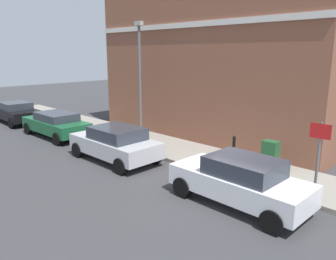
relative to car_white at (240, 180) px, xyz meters
The scene contains 11 objects.
ground 1.63m from the car_white, 54.13° to the left, with size 80.00×80.00×0.00m, color #38383A.
sidewalk 7.68m from the car_white, 69.57° to the left, with size 2.75×30.00×0.15m, color gray.
corner_building 10.10m from the car_white, 36.16° to the left, with size 7.41×12.91×8.18m.
car_white is the anchor object (origin of this frame).
car_silver 5.94m from the car_white, 90.58° to the left, with size 1.97×4.11×1.45m.
car_green 11.43m from the car_white, 89.30° to the left, with size 1.89×4.41×1.32m.
car_black 16.73m from the car_white, 89.61° to the left, with size 2.01×4.37×1.33m.
utility_cabinet 2.92m from the car_white, 10.82° to the left, with size 0.46×0.61×1.15m.
bollard_near_cabinet 3.67m from the car_white, 36.15° to the left, with size 0.14×0.14×1.04m.
street_sign 2.47m from the car_white, 40.70° to the right, with size 0.08×0.60×2.30m.
lamppost 8.66m from the car_white, 69.45° to the left, with size 0.20×0.44×5.72m.
Camera 1 is at (-8.75, -5.96, 4.39)m, focal length 35.17 mm.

